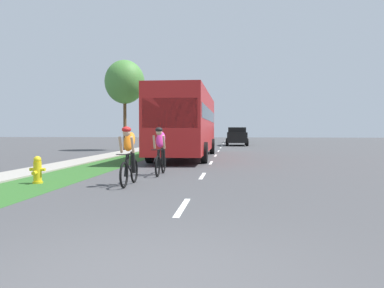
{
  "coord_description": "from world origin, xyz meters",
  "views": [
    {
      "loc": [
        0.93,
        -3.59,
        1.47
      ],
      "look_at": [
        -0.9,
        14.09,
        0.85
      ],
      "focal_mm": 35.77,
      "sensor_mm": 36.0,
      "label": 1
    }
  ],
  "objects_px": {
    "cyclist_trailing": "(160,151)",
    "suv_black": "(237,136)",
    "bus_red": "(187,121)",
    "street_tree_near": "(125,82)",
    "cyclist_lead": "(129,155)",
    "pickup_dark_green": "(237,136)",
    "fire_hydrant_yellow": "(37,170)"
  },
  "relations": [
    {
      "from": "cyclist_trailing",
      "to": "suv_black",
      "type": "distance_m",
      "value": 25.89
    },
    {
      "from": "bus_red",
      "to": "street_tree_near",
      "type": "bearing_deg",
      "value": 127.78
    },
    {
      "from": "cyclist_trailing",
      "to": "bus_red",
      "type": "height_order",
      "value": "bus_red"
    },
    {
      "from": "cyclist_lead",
      "to": "pickup_dark_green",
      "type": "distance_m",
      "value": 38.75
    },
    {
      "from": "street_tree_near",
      "to": "bus_red",
      "type": "bearing_deg",
      "value": -52.22
    },
    {
      "from": "cyclist_trailing",
      "to": "suv_black",
      "type": "height_order",
      "value": "suv_black"
    },
    {
      "from": "suv_black",
      "to": "pickup_dark_green",
      "type": "xyz_separation_m",
      "value": [
        0.2,
        10.41,
        -0.12
      ]
    },
    {
      "from": "cyclist_lead",
      "to": "cyclist_trailing",
      "type": "bearing_deg",
      "value": 80.87
    },
    {
      "from": "suv_black",
      "to": "street_tree_near",
      "type": "height_order",
      "value": "street_tree_near"
    },
    {
      "from": "fire_hydrant_yellow",
      "to": "cyclist_lead",
      "type": "distance_m",
      "value": 2.68
    },
    {
      "from": "bus_red",
      "to": "suv_black",
      "type": "xyz_separation_m",
      "value": [
        3.0,
        17.25,
        -1.03
      ]
    },
    {
      "from": "cyclist_trailing",
      "to": "fire_hydrant_yellow",
      "type": "bearing_deg",
      "value": -142.37
    },
    {
      "from": "pickup_dark_green",
      "to": "street_tree_near",
      "type": "distance_m",
      "value": 22.74
    },
    {
      "from": "cyclist_lead",
      "to": "street_tree_near",
      "type": "relative_size",
      "value": 0.26
    },
    {
      "from": "fire_hydrant_yellow",
      "to": "suv_black",
      "type": "relative_size",
      "value": 0.16
    },
    {
      "from": "fire_hydrant_yellow",
      "to": "cyclist_trailing",
      "type": "bearing_deg",
      "value": 37.63
    },
    {
      "from": "street_tree_near",
      "to": "pickup_dark_green",
      "type": "bearing_deg",
      "value": 67.11
    },
    {
      "from": "cyclist_lead",
      "to": "fire_hydrant_yellow",
      "type": "bearing_deg",
      "value": 177.56
    },
    {
      "from": "suv_black",
      "to": "street_tree_near",
      "type": "distance_m",
      "value": 13.88
    },
    {
      "from": "fire_hydrant_yellow",
      "to": "bus_red",
      "type": "distance_m",
      "value": 11.31
    },
    {
      "from": "street_tree_near",
      "to": "cyclist_lead",
      "type": "bearing_deg",
      "value": -73.82
    },
    {
      "from": "bus_red",
      "to": "pickup_dark_green",
      "type": "xyz_separation_m",
      "value": [
        3.2,
        27.67,
        -1.15
      ]
    },
    {
      "from": "bus_red",
      "to": "cyclist_trailing",
      "type": "bearing_deg",
      "value": -89.12
    },
    {
      "from": "suv_black",
      "to": "street_tree_near",
      "type": "relative_size",
      "value": 0.7
    },
    {
      "from": "fire_hydrant_yellow",
      "to": "bus_red",
      "type": "relative_size",
      "value": 0.07
    },
    {
      "from": "cyclist_lead",
      "to": "suv_black",
      "type": "height_order",
      "value": "suv_black"
    },
    {
      "from": "pickup_dark_green",
      "to": "suv_black",
      "type": "bearing_deg",
      "value": -91.11
    },
    {
      "from": "cyclist_lead",
      "to": "street_tree_near",
      "type": "bearing_deg",
      "value": 106.18
    },
    {
      "from": "suv_black",
      "to": "street_tree_near",
      "type": "xyz_separation_m",
      "value": [
        -8.49,
        -10.17,
        4.14
      ]
    },
    {
      "from": "cyclist_lead",
      "to": "street_tree_near",
      "type": "height_order",
      "value": "street_tree_near"
    },
    {
      "from": "bus_red",
      "to": "street_tree_near",
      "type": "xyz_separation_m",
      "value": [
        -5.49,
        7.08,
        3.11
      ]
    },
    {
      "from": "cyclist_lead",
      "to": "cyclist_trailing",
      "type": "relative_size",
      "value": 1.0
    }
  ]
}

